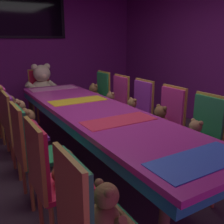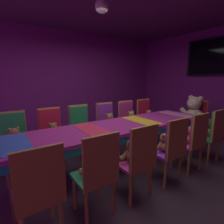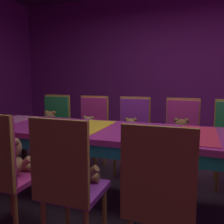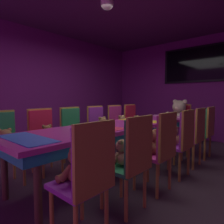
% 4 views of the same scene
% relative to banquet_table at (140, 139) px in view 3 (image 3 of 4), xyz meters
% --- Properties ---
extents(ground_plane, '(7.90, 7.90, 0.00)m').
position_rel_banquet_table_xyz_m(ground_plane, '(0.00, 0.00, -0.66)').
color(ground_plane, '#3F2D38').
extents(wall_right, '(0.12, 6.40, 2.80)m').
position_rel_banquet_table_xyz_m(wall_right, '(2.60, 0.00, 0.74)').
color(wall_right, '#721E72').
rests_on(wall_right, ground_plane).
extents(banquet_table, '(0.90, 3.67, 0.75)m').
position_rel_banquet_table_xyz_m(banquet_table, '(0.00, 0.00, 0.00)').
color(banquet_table, '#B22D8C').
rests_on(banquet_table, ground_plane).
extents(chair_left_2, '(0.42, 0.41, 0.98)m').
position_rel_banquet_table_xyz_m(chair_left_2, '(-0.88, -0.33, -0.06)').
color(chair_left_2, '#268C4C').
rests_on(chair_left_2, ground_plane).
extents(chair_left_3, '(0.42, 0.41, 0.98)m').
position_rel_banquet_table_xyz_m(chair_left_3, '(-0.87, 0.29, -0.06)').
color(chair_left_3, purple).
rests_on(chair_left_3, ground_plane).
extents(teddy_left_3, '(0.26, 0.34, 0.32)m').
position_rel_banquet_table_xyz_m(teddy_left_3, '(-0.72, 0.29, -0.06)').
color(teddy_left_3, olive).
rests_on(teddy_left_3, chair_left_3).
extents(teddy_left_4, '(0.26, 0.33, 0.31)m').
position_rel_banquet_table_xyz_m(teddy_left_4, '(-0.70, 0.87, -0.07)').
color(teddy_left_4, '#9E7247').
rests_on(teddy_left_4, chair_left_4).
extents(chair_right_2, '(0.42, 0.41, 0.98)m').
position_rel_banquet_table_xyz_m(chair_right_2, '(0.87, -0.33, -0.06)').
color(chair_right_2, '#CC338C').
rests_on(chair_right_2, ground_plane).
extents(teddy_right_2, '(0.25, 0.32, 0.31)m').
position_rel_banquet_table_xyz_m(teddy_right_2, '(0.72, -0.33, -0.07)').
color(teddy_right_2, brown).
rests_on(teddy_right_2, chair_right_2).
extents(chair_right_3, '(0.42, 0.41, 0.98)m').
position_rel_banquet_table_xyz_m(chair_right_3, '(0.87, 0.29, -0.06)').
color(chair_right_3, purple).
rests_on(chair_right_3, ground_plane).
extents(teddy_right_3, '(0.23, 0.29, 0.28)m').
position_rel_banquet_table_xyz_m(teddy_right_3, '(0.73, 0.29, -0.08)').
color(teddy_right_3, olive).
rests_on(teddy_right_3, chair_right_3).
extents(chair_right_4, '(0.42, 0.41, 0.98)m').
position_rel_banquet_table_xyz_m(chair_right_4, '(0.85, 0.87, -0.06)').
color(chair_right_4, '#CC338C').
rests_on(chair_right_4, ground_plane).
extents(teddy_right_4, '(0.22, 0.29, 0.27)m').
position_rel_banquet_table_xyz_m(teddy_right_4, '(0.71, 0.87, -0.08)').
color(teddy_right_4, '#9E7247').
rests_on(teddy_right_4, chair_right_4).
extents(chair_right_5, '(0.42, 0.41, 0.98)m').
position_rel_banquet_table_xyz_m(chair_right_5, '(0.85, 1.46, -0.06)').
color(chair_right_5, '#268C4C').
rests_on(chair_right_5, ground_plane).
extents(teddy_right_5, '(0.26, 0.34, 0.32)m').
position_rel_banquet_table_xyz_m(teddy_right_5, '(0.70, 1.46, -0.06)').
color(teddy_right_5, olive).
rests_on(teddy_right_5, chair_right_5).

